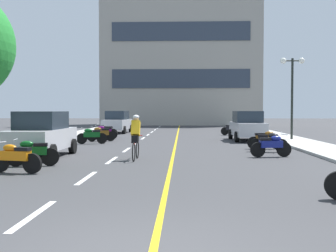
{
  "coord_description": "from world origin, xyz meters",
  "views": [
    {
      "loc": [
        0.64,
        -5.08,
        1.86
      ],
      "look_at": [
        -0.1,
        15.5,
        1.07
      ],
      "focal_mm": 43.7,
      "sensor_mm": 36.0,
      "label": 1
    }
  ],
  "objects_px": {
    "cyclist_rider": "(136,136)",
    "parked_car_mid": "(247,126)",
    "motorcycle_4": "(269,142)",
    "motorcycle_5": "(265,139)",
    "street_lamp_mid": "(292,79)",
    "motorcycle_1": "(15,157)",
    "motorcycle_7": "(101,134)",
    "motorcycle_8": "(104,132)",
    "motorcycle_2": "(33,152)",
    "parked_car_near": "(42,134)",
    "motorcycle_3": "(271,145)",
    "motorcycle_10": "(232,129)",
    "motorcycle_9": "(106,131)",
    "motorcycle_6": "(92,135)",
    "parked_car_far": "(117,122)"
  },
  "relations": [
    {
      "from": "cyclist_rider",
      "to": "parked_car_mid",
      "type": "bearing_deg",
      "value": 60.08
    },
    {
      "from": "motorcycle_4",
      "to": "motorcycle_5",
      "type": "xyz_separation_m",
      "value": [
        0.13,
        1.47,
        0.0
      ]
    },
    {
      "from": "street_lamp_mid",
      "to": "parked_car_mid",
      "type": "distance_m",
      "value": 3.88
    },
    {
      "from": "street_lamp_mid",
      "to": "motorcycle_1",
      "type": "height_order",
      "value": "street_lamp_mid"
    },
    {
      "from": "motorcycle_7",
      "to": "motorcycle_8",
      "type": "height_order",
      "value": "same"
    },
    {
      "from": "motorcycle_1",
      "to": "motorcycle_2",
      "type": "xyz_separation_m",
      "value": [
        -0.03,
        1.47,
        0.0
      ]
    },
    {
      "from": "parked_car_near",
      "to": "motorcycle_3",
      "type": "distance_m",
      "value": 9.13
    },
    {
      "from": "motorcycle_3",
      "to": "motorcycle_8",
      "type": "relative_size",
      "value": 0.99
    },
    {
      "from": "motorcycle_7",
      "to": "motorcycle_10",
      "type": "bearing_deg",
      "value": 36.2
    },
    {
      "from": "motorcycle_1",
      "to": "motorcycle_8",
      "type": "bearing_deg",
      "value": 90.44
    },
    {
      "from": "motorcycle_2",
      "to": "motorcycle_9",
      "type": "relative_size",
      "value": 0.99
    },
    {
      "from": "motorcycle_4",
      "to": "street_lamp_mid",
      "type": "bearing_deg",
      "value": 67.58
    },
    {
      "from": "motorcycle_6",
      "to": "motorcycle_9",
      "type": "distance_m",
      "value": 5.29
    },
    {
      "from": "motorcycle_6",
      "to": "motorcycle_9",
      "type": "relative_size",
      "value": 0.99
    },
    {
      "from": "motorcycle_3",
      "to": "cyclist_rider",
      "type": "height_order",
      "value": "cyclist_rider"
    },
    {
      "from": "motorcycle_9",
      "to": "parked_car_near",
      "type": "bearing_deg",
      "value": -91.53
    },
    {
      "from": "motorcycle_1",
      "to": "motorcycle_5",
      "type": "relative_size",
      "value": 0.99
    },
    {
      "from": "motorcycle_1",
      "to": "motorcycle_3",
      "type": "distance_m",
      "value": 9.58
    },
    {
      "from": "street_lamp_mid",
      "to": "motorcycle_1",
      "type": "relative_size",
      "value": 2.93
    },
    {
      "from": "motorcycle_5",
      "to": "parked_car_mid",
      "type": "bearing_deg",
      "value": 89.93
    },
    {
      "from": "parked_car_near",
      "to": "motorcycle_9",
      "type": "height_order",
      "value": "parked_car_near"
    },
    {
      "from": "motorcycle_7",
      "to": "motorcycle_4",
      "type": "bearing_deg",
      "value": -34.33
    },
    {
      "from": "parked_car_near",
      "to": "motorcycle_9",
      "type": "bearing_deg",
      "value": 88.47
    },
    {
      "from": "motorcycle_2",
      "to": "motorcycle_8",
      "type": "xyz_separation_m",
      "value": [
        -0.08,
        12.82,
        0.0
      ]
    },
    {
      "from": "motorcycle_7",
      "to": "parked_car_far",
      "type": "bearing_deg",
      "value": 93.03
    },
    {
      "from": "parked_car_mid",
      "to": "motorcycle_9",
      "type": "height_order",
      "value": "parked_car_mid"
    },
    {
      "from": "motorcycle_4",
      "to": "motorcycle_7",
      "type": "relative_size",
      "value": 1.03
    },
    {
      "from": "motorcycle_2",
      "to": "motorcycle_5",
      "type": "relative_size",
      "value": 0.99
    },
    {
      "from": "motorcycle_2",
      "to": "motorcycle_5",
      "type": "bearing_deg",
      "value": 35.53
    },
    {
      "from": "parked_car_mid",
      "to": "parked_car_far",
      "type": "distance_m",
      "value": 12.48
    },
    {
      "from": "parked_car_near",
      "to": "motorcycle_8",
      "type": "distance_m",
      "value": 10.22
    },
    {
      "from": "motorcycle_3",
      "to": "motorcycle_7",
      "type": "xyz_separation_m",
      "value": [
        -8.42,
        7.94,
        0.0
      ]
    },
    {
      "from": "parked_car_near",
      "to": "motorcycle_10",
      "type": "bearing_deg",
      "value": 57.46
    },
    {
      "from": "motorcycle_6",
      "to": "parked_car_far",
      "type": "bearing_deg",
      "value": 91.7
    },
    {
      "from": "parked_car_far",
      "to": "motorcycle_2",
      "type": "height_order",
      "value": "parked_car_far"
    },
    {
      "from": "motorcycle_2",
      "to": "motorcycle_3",
      "type": "xyz_separation_m",
      "value": [
        8.52,
        2.96,
        0.0
      ]
    },
    {
      "from": "motorcycle_4",
      "to": "motorcycle_9",
      "type": "height_order",
      "value": "same"
    },
    {
      "from": "motorcycle_6",
      "to": "motorcycle_10",
      "type": "relative_size",
      "value": 1.02
    },
    {
      "from": "motorcycle_1",
      "to": "motorcycle_7",
      "type": "xyz_separation_m",
      "value": [
        0.07,
        12.37,
        0.0
      ]
    },
    {
      "from": "street_lamp_mid",
      "to": "cyclist_rider",
      "type": "bearing_deg",
      "value": -130.57
    },
    {
      "from": "motorcycle_5",
      "to": "motorcycle_10",
      "type": "relative_size",
      "value": 1.03
    },
    {
      "from": "street_lamp_mid",
      "to": "motorcycle_3",
      "type": "xyz_separation_m",
      "value": [
        -3.11,
        -8.73,
        -3.27
      ]
    },
    {
      "from": "motorcycle_6",
      "to": "motorcycle_1",
      "type": "bearing_deg",
      "value": -89.51
    },
    {
      "from": "motorcycle_9",
      "to": "motorcycle_10",
      "type": "bearing_deg",
      "value": 17.34
    },
    {
      "from": "motorcycle_3",
      "to": "motorcycle_9",
      "type": "relative_size",
      "value": 0.99
    },
    {
      "from": "motorcycle_4",
      "to": "motorcycle_8",
      "type": "height_order",
      "value": "same"
    },
    {
      "from": "motorcycle_10",
      "to": "cyclist_rider",
      "type": "xyz_separation_m",
      "value": [
        -5.48,
        -15.32,
        0.41
      ]
    },
    {
      "from": "motorcycle_1",
      "to": "motorcycle_10",
      "type": "bearing_deg",
      "value": 65.07
    },
    {
      "from": "motorcycle_10",
      "to": "motorcycle_9",
      "type": "bearing_deg",
      "value": -162.66
    },
    {
      "from": "motorcycle_10",
      "to": "parked_car_mid",
      "type": "bearing_deg",
      "value": -87.07
    }
  ]
}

